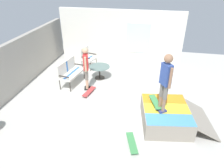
{
  "coord_description": "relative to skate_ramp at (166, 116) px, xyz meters",
  "views": [
    {
      "loc": [
        -5.88,
        -1.07,
        4.24
      ],
      "look_at": [
        0.22,
        0.17,
        0.7
      ],
      "focal_mm": 32.5,
      "sensor_mm": 36.0,
      "label": 1
    }
  ],
  "objects": [
    {
      "name": "skateboard_by_bench",
      "position": [
        1.19,
        2.87,
        -0.2
      ],
      "size": [
        0.82,
        0.36,
        0.1
      ],
      "color": "#B23838",
      "rests_on": "ground_plane"
    },
    {
      "name": "person_watching",
      "position": [
        1.53,
        3.05,
        0.75
      ],
      "size": [
        0.47,
        0.3,
        1.75
      ],
      "color": "black",
      "rests_on": "ground_plane"
    },
    {
      "name": "patio_table",
      "position": [
        2.52,
        2.79,
        0.12
      ],
      "size": [
        0.9,
        0.9,
        0.57
      ],
      "color": "#2D2823",
      "rests_on": "ground_plane"
    },
    {
      "name": "skateboard_on_ramp",
      "position": [
        0.14,
        0.38,
        0.37
      ],
      "size": [
        0.82,
        0.45,
        0.1
      ],
      "color": "#3F8C4C",
      "rests_on": "skate_ramp"
    },
    {
      "name": "skate_ramp",
      "position": [
        0.0,
        0.0,
        0.0
      ],
      "size": [
        1.91,
        2.36,
        0.57
      ],
      "color": "gray",
      "rests_on": "ground_plane"
    },
    {
      "name": "patio_bench",
      "position": [
        1.81,
        3.88,
        0.33
      ],
      "size": [
        1.32,
        0.74,
        1.02
      ],
      "color": "#2D2823",
      "rests_on": "ground_plane"
    },
    {
      "name": "ground_plane",
      "position": [
        0.67,
        1.73,
        -0.33
      ],
      "size": [
        12.0,
        12.0,
        0.1
      ],
      "primitive_type": "cube",
      "color": "beige"
    },
    {
      "name": "back_wall_cinderblock",
      "position": [
        0.67,
        5.73,
        0.69
      ],
      "size": [
        9.0,
        0.2,
        1.95
      ],
      "color": "#9E998E",
      "rests_on": "ground_plane"
    },
    {
      "name": "skateboard_spare",
      "position": [
        -1.14,
        0.93,
        -0.2
      ],
      "size": [
        0.82,
        0.43,
        0.1
      ],
      "color": "#3F8C4C",
      "rests_on": "ground_plane"
    },
    {
      "name": "house_facade",
      "position": [
        4.47,
        2.22,
        1.03
      ],
      "size": [
        0.23,
        6.0,
        2.63
      ],
      "color": "white",
      "rests_on": "ground_plane"
    },
    {
      "name": "person_skater",
      "position": [
        -0.15,
        0.2,
        1.33
      ],
      "size": [
        0.41,
        0.35,
        1.78
      ],
      "color": "navy",
      "rests_on": "skate_ramp"
    },
    {
      "name": "patio_chair_near_house",
      "position": [
        3.5,
        3.67,
        0.33
      ],
      "size": [
        0.74,
        0.69,
        1.02
      ],
      "color": "#2D2823",
      "rests_on": "ground_plane"
    }
  ]
}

